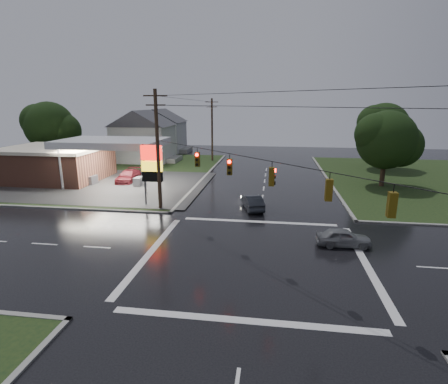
# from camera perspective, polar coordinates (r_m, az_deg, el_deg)

# --- Properties ---
(ground) EXTENTS (120.00, 120.00, 0.00)m
(ground) POSITION_cam_1_polar(r_m,az_deg,el_deg) (23.38, 4.97, -10.49)
(ground) COLOR black
(ground) RESTS_ON ground
(grass_nw) EXTENTS (36.00, 36.00, 0.08)m
(grass_nw) POSITION_cam_1_polar(r_m,az_deg,el_deg) (55.25, -21.33, 3.22)
(grass_nw) COLOR black
(grass_nw) RESTS_ON ground
(gas_station) EXTENTS (26.20, 18.00, 5.60)m
(gas_station) POSITION_cam_1_polar(r_m,az_deg,el_deg) (49.37, -24.79, 4.61)
(gas_station) COLOR #2D2D2D
(gas_station) RESTS_ON ground
(pylon_sign) EXTENTS (2.00, 0.35, 6.00)m
(pylon_sign) POSITION_cam_1_polar(r_m,az_deg,el_deg) (34.21, -11.69, 4.34)
(pylon_sign) COLOR #59595E
(pylon_sign) RESTS_ON ground
(utility_pole_nw) EXTENTS (2.20, 0.32, 11.00)m
(utility_pole_nw) POSITION_cam_1_polar(r_m,az_deg,el_deg) (32.70, -10.77, 6.96)
(utility_pole_nw) COLOR #382619
(utility_pole_nw) RESTS_ON ground
(utility_pole_n) EXTENTS (2.20, 0.32, 10.50)m
(utility_pole_n) POSITION_cam_1_polar(r_m,az_deg,el_deg) (60.27, -1.96, 10.26)
(utility_pole_n) COLOR #382619
(utility_pole_n) RESTS_ON ground
(traffic_signals) EXTENTS (26.87, 26.87, 1.47)m
(traffic_signals) POSITION_cam_1_polar(r_m,az_deg,el_deg) (21.46, 5.40, 5.39)
(traffic_signals) COLOR black
(traffic_signals) RESTS_ON ground
(house_near) EXTENTS (11.05, 8.48, 8.60)m
(house_near) POSITION_cam_1_polar(r_m,az_deg,el_deg) (61.50, -12.98, 9.00)
(house_near) COLOR silver
(house_near) RESTS_ON ground
(house_far) EXTENTS (11.05, 8.48, 8.60)m
(house_far) POSITION_cam_1_polar(r_m,az_deg,el_deg) (73.10, -10.35, 9.94)
(house_far) COLOR silver
(house_far) RESTS_ON ground
(tree_nw_behind) EXTENTS (8.93, 7.60, 10.00)m
(tree_nw_behind) POSITION_cam_1_polar(r_m,az_deg,el_deg) (62.03, -26.46, 9.57)
(tree_nw_behind) COLOR black
(tree_nw_behind) RESTS_ON ground
(tree_ne_near) EXTENTS (7.99, 6.80, 8.98)m
(tree_ne_near) POSITION_cam_1_polar(r_m,az_deg,el_deg) (45.33, 25.17, 7.67)
(tree_ne_near) COLOR black
(tree_ne_near) RESTS_ON ground
(tree_ne_far) EXTENTS (8.46, 7.20, 9.80)m
(tree_ne_far) POSITION_cam_1_polar(r_m,az_deg,el_deg) (57.61, 24.75, 9.49)
(tree_ne_far) COLOR black
(tree_ne_far) RESTS_ON ground
(car_north) EXTENTS (2.58, 4.50, 1.40)m
(car_north) POSITION_cam_1_polar(r_m,az_deg,el_deg) (33.08, 4.68, -1.64)
(car_north) COLOR #202328
(car_north) RESTS_ON ground
(car_crossing) EXTENTS (3.78, 1.62, 1.27)m
(car_crossing) POSITION_cam_1_polar(r_m,az_deg,el_deg) (26.07, 18.91, -7.03)
(car_crossing) COLOR slate
(car_crossing) RESTS_ON ground
(car_pump) EXTENTS (2.27, 5.22, 1.50)m
(car_pump) POSITION_cam_1_polar(r_m,az_deg,el_deg) (46.13, -15.32, 2.55)
(car_pump) COLOR #501218
(car_pump) RESTS_ON ground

